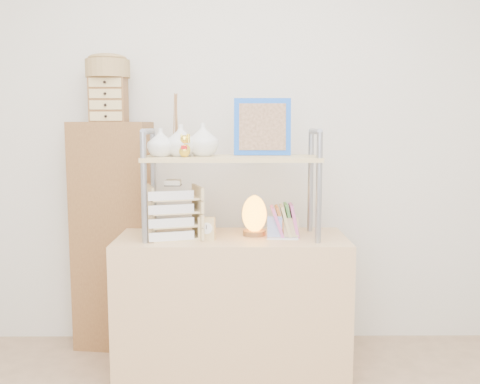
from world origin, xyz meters
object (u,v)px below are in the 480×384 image
Objects in this scene: desk at (232,305)px; cabinet at (114,236)px; salt_lamp at (254,215)px; letter_tray at (174,215)px.

cabinet reaches higher than desk.
cabinet is at bearing 157.77° from salt_lamp.
desk is at bearing 5.46° from letter_tray.
desk is 3.95× the size of letter_tray.
salt_lamp is (0.83, -0.34, 0.18)m from cabinet.
cabinet is 6.31× the size of salt_lamp.
letter_tray reaches higher than desk.
letter_tray is (-0.30, -0.03, 0.50)m from desk.
letter_tray is 0.42m from salt_lamp.
cabinet is at bearing 135.63° from letter_tray.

